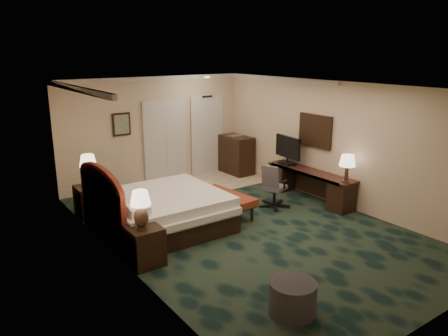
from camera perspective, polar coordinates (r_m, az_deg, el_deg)
floor at (r=8.56m, az=2.76°, el=-7.74°), size 5.00×7.50×0.00m
ceiling at (r=7.90m, az=3.02°, el=10.59°), size 5.00×7.50×0.00m
wall_back at (r=11.25m, az=-9.00°, el=4.86°), size 5.00×0.00×2.70m
wall_front at (r=5.80m, az=26.51°, el=-6.47°), size 5.00×0.00×2.70m
wall_left at (r=6.92m, az=-13.66°, el=-1.89°), size 0.00×7.50×2.70m
wall_right at (r=9.83m, az=14.46°, el=3.08°), size 0.00×7.50×2.70m
crown_molding at (r=7.91m, az=3.01°, el=10.23°), size 5.00×7.50×0.10m
tile_patch at (r=11.27m, az=-2.69°, el=-1.98°), size 3.20×1.70×0.01m
headboard at (r=8.04m, az=-15.65°, el=-4.51°), size 0.12×2.00×1.40m
entry_door at (r=12.03m, az=-2.25°, el=4.25°), size 1.02×0.06×2.18m
closet_doors at (r=11.38m, az=-7.72°, el=3.49°), size 1.20×0.06×2.10m
wall_art at (r=10.81m, az=-13.25°, el=5.58°), size 0.45×0.06×0.55m
wall_mirror at (r=10.15m, az=11.82°, el=4.77°), size 0.05×0.95×0.75m
bed at (r=8.45m, az=-7.91°, el=-5.65°), size 2.18×2.02×0.69m
nightstand_near at (r=7.18m, az=-10.37°, el=-9.90°), size 0.51×0.58×0.63m
nightstand_far at (r=9.47m, az=-17.18°, el=-4.11°), size 0.50×0.57×0.62m
lamp_near at (r=6.90m, az=-10.81°, el=-5.37°), size 0.37×0.37×0.61m
lamp_far at (r=9.29m, az=-17.26°, el=-0.32°), size 0.39×0.39×0.67m
bed_bench at (r=9.11m, az=0.48°, el=-4.72°), size 0.62×1.40×0.46m
ottoman at (r=5.97m, az=8.96°, el=-16.40°), size 0.68×0.68×0.44m
desk at (r=10.18m, az=11.13°, el=-2.20°), size 0.50×2.34×0.67m
tv at (r=10.50m, az=8.32°, el=2.30°), size 0.17×0.88×0.68m
desk_lamp at (r=9.34m, az=15.76°, el=-0.05°), size 0.38×0.38×0.59m
desk_chair at (r=9.52m, az=6.63°, el=-2.27°), size 0.71×0.69×0.98m
minibar at (r=12.07m, az=1.61°, el=1.74°), size 0.55×0.99×1.05m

